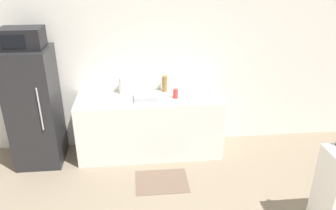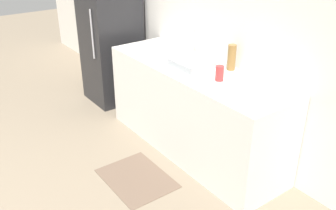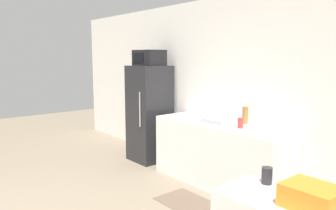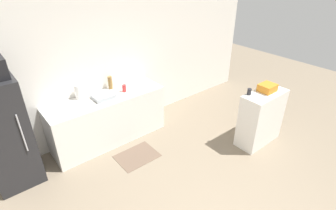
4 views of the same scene
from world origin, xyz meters
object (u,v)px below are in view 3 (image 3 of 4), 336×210
bottle_short (240,123)px  bottle_tall (245,115)px  refrigerator (150,113)px  microwave (149,58)px  jar (267,176)px  paper_towel_roll (211,109)px  basket (312,197)px

bottle_short → bottle_tall: bearing=115.9°
refrigerator → microwave: (-0.00, -0.00, 0.93)m
microwave → bottle_tall: microwave is taller
jar → refrigerator: bearing=154.9°
microwave → paper_towel_roll: 1.42m
refrigerator → microwave: bearing=-109.8°
bottle_tall → basket: (1.88, -1.93, 0.05)m
bottle_tall → jar: size_ratio=2.19×
bottle_tall → paper_towel_roll: size_ratio=0.92×
bottle_short → paper_towel_roll: 0.75m
bottle_short → jar: size_ratio=1.23×
bottle_short → microwave: bearing=-179.4°
bottle_short → basket: (1.75, -1.67, 0.10)m
refrigerator → basket: bearing=-24.4°
jar → paper_towel_roll: bearing=139.8°
bottle_tall → paper_towel_roll: bearing=-177.5°
bottle_short → paper_towel_roll: size_ratio=0.52×
bottle_tall → bottle_short: size_ratio=1.78×
basket → microwave: bearing=155.6°
microwave → jar: (3.30, -1.54, -0.72)m
bottle_tall → refrigerator: bearing=-171.1°
paper_towel_roll → refrigerator: bearing=-167.9°
refrigerator → paper_towel_roll: refrigerator is taller
bottle_tall → jar: bottle_tall is taller
microwave → paper_towel_roll: (1.17, 0.25, -0.75)m
microwave → paper_towel_roll: size_ratio=2.00×
refrigerator → bottle_short: 1.89m
refrigerator → basket: 4.00m
microwave → refrigerator: bearing=70.2°
microwave → bottle_tall: 1.94m
bottle_short → jar: (1.41, -1.56, 0.09)m
refrigerator → microwave: microwave is taller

